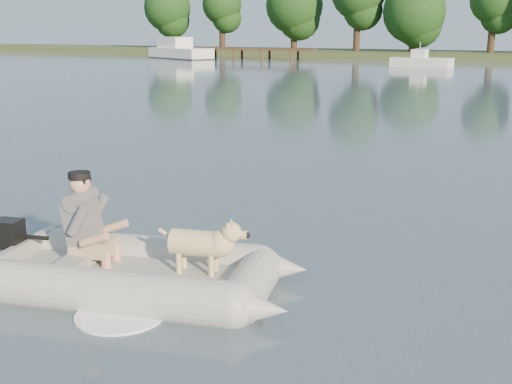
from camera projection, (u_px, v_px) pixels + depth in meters
The scene contains 8 objects.
water at pixel (158, 302), 7.38m from camera, with size 160.00×160.00×0.00m, color slate.
dock at pixel (229, 53), 63.52m from camera, with size 18.00×2.00×1.04m, color #4C331E, non-canonical shape.
dinghy at pixel (140, 238), 7.62m from camera, with size 5.00×3.55×1.48m, color #A1A19C, non-canonical shape.
man at pixel (84, 217), 7.80m from camera, with size 0.78×0.67×1.15m, color #5B5A5E, non-canonical shape.
dog at pixel (197, 248), 7.53m from camera, with size 1.00×0.36×0.67m, color tan, non-canonical shape.
outboard_motor at pixel (10, 250), 8.11m from camera, with size 0.44×0.31×0.84m, color black, non-canonical shape.
cabin_cruiser at pixel (180, 48), 63.01m from camera, with size 7.94×2.84×2.46m, color white, non-canonical shape.
motorboat at pixel (422, 55), 49.61m from camera, with size 4.76×1.83×2.01m, color white, non-canonical shape.
Camera 1 is at (3.91, -5.71, 3.07)m, focal length 45.00 mm.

